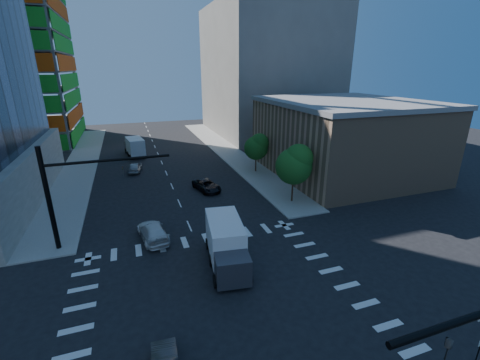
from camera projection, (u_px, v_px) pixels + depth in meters
name	position (u px, v px, depth m)	size (l,w,h in m)	color
ground	(224.00, 306.00, 21.24)	(160.00, 160.00, 0.00)	black
road_markings	(224.00, 306.00, 21.24)	(20.00, 20.00, 0.01)	silver
sidewalk_ne	(226.00, 150.00, 60.73)	(5.00, 60.00, 0.15)	gray
sidewalk_nw	(82.00, 163.00, 52.89)	(5.00, 60.00, 0.15)	gray
commercial_building	(344.00, 137.00, 46.89)	(20.50, 22.50, 10.60)	#A58060
bg_building_ne	(266.00, 72.00, 74.00)	(24.00, 30.00, 28.00)	slate
signal_mast_nw	(67.00, 188.00, 26.52)	(10.20, 0.40, 9.00)	black
tree_south	(295.00, 164.00, 36.02)	(4.16, 4.16, 6.82)	#382316
tree_north	(257.00, 146.00, 47.02)	(3.54, 3.52, 5.78)	#382316
no_parking_sign	(478.00, 352.00, 16.13)	(0.30, 0.06, 2.20)	black
car_nb_far	(207.00, 185.00, 40.96)	(2.25, 4.87, 1.35)	black
car_sb_near	(153.00, 232.00, 29.26)	(2.13, 5.25, 1.52)	silver
car_sb_mid	(135.00, 167.00, 48.33)	(1.71, 4.25, 1.45)	#9EA2A5
box_truck_near	(227.00, 249.00, 25.08)	(3.69, 6.89, 3.45)	black
box_truck_far	(135.00, 148.00, 57.05)	(3.55, 6.59, 3.29)	black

